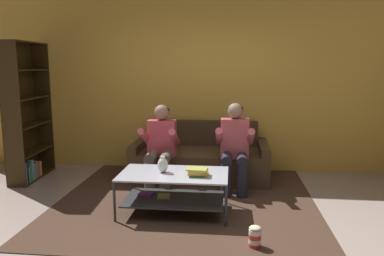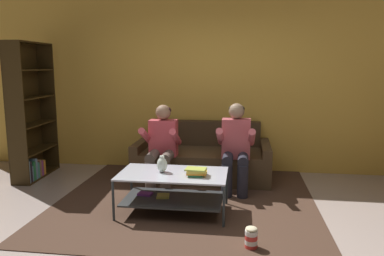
{
  "view_description": "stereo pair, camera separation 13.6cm",
  "coord_description": "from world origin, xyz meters",
  "px_view_note": "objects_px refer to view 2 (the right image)",
  "views": [
    {
      "loc": [
        0.29,
        -3.53,
        1.69
      ],
      "look_at": [
        -0.18,
        0.89,
        0.93
      ],
      "focal_mm": 35.0,
      "sensor_mm": 36.0,
      "label": 1
    },
    {
      "loc": [
        0.42,
        -3.51,
        1.69
      ],
      "look_at": [
        -0.18,
        0.89,
        0.93
      ],
      "focal_mm": 35.0,
      "sensor_mm": 36.0,
      "label": 2
    }
  ],
  "objects_px": {
    "couch": "(203,160)",
    "bookshelf": "(29,124)",
    "coffee_table": "(173,186)",
    "book_stack": "(196,172)",
    "vase": "(162,164)",
    "person_seated_right": "(236,144)",
    "person_seated_left": "(162,143)",
    "popcorn_tub": "(251,238)"
  },
  "relations": [
    {
      "from": "person_seated_right",
      "to": "bookshelf",
      "type": "relative_size",
      "value": 0.59
    },
    {
      "from": "person_seated_right",
      "to": "book_stack",
      "type": "height_order",
      "value": "person_seated_right"
    },
    {
      "from": "book_stack",
      "to": "popcorn_tub",
      "type": "distance_m",
      "value": 0.99
    },
    {
      "from": "couch",
      "to": "coffee_table",
      "type": "distance_m",
      "value": 1.43
    },
    {
      "from": "person_seated_right",
      "to": "coffee_table",
      "type": "bearing_deg",
      "value": -128.73
    },
    {
      "from": "person_seated_right",
      "to": "book_stack",
      "type": "xyz_separation_m",
      "value": [
        -0.41,
        -0.94,
        -0.12
      ]
    },
    {
      "from": "bookshelf",
      "to": "vase",
      "type": "bearing_deg",
      "value": -25.34
    },
    {
      "from": "person_seated_left",
      "to": "popcorn_tub",
      "type": "height_order",
      "value": "person_seated_left"
    },
    {
      "from": "vase",
      "to": "popcorn_tub",
      "type": "relative_size",
      "value": 0.9
    },
    {
      "from": "person_seated_right",
      "to": "bookshelf",
      "type": "xyz_separation_m",
      "value": [
        -3.07,
        0.22,
        0.18
      ]
    },
    {
      "from": "coffee_table",
      "to": "book_stack",
      "type": "distance_m",
      "value": 0.36
    },
    {
      "from": "couch",
      "to": "popcorn_tub",
      "type": "height_order",
      "value": "couch"
    },
    {
      "from": "vase",
      "to": "bookshelf",
      "type": "bearing_deg",
      "value": 154.66
    },
    {
      "from": "couch",
      "to": "person_seated_right",
      "type": "relative_size",
      "value": 1.68
    },
    {
      "from": "vase",
      "to": "book_stack",
      "type": "xyz_separation_m",
      "value": [
        0.41,
        -0.09,
        -0.04
      ]
    },
    {
      "from": "book_stack",
      "to": "bookshelf",
      "type": "relative_size",
      "value": 0.12
    },
    {
      "from": "couch",
      "to": "popcorn_tub",
      "type": "bearing_deg",
      "value": -72.34
    },
    {
      "from": "vase",
      "to": "bookshelf",
      "type": "height_order",
      "value": "bookshelf"
    },
    {
      "from": "person_seated_right",
      "to": "coffee_table",
      "type": "relative_size",
      "value": 0.96
    },
    {
      "from": "book_stack",
      "to": "person_seated_right",
      "type": "bearing_deg",
      "value": 66.46
    },
    {
      "from": "coffee_table",
      "to": "bookshelf",
      "type": "relative_size",
      "value": 0.61
    },
    {
      "from": "person_seated_left",
      "to": "book_stack",
      "type": "bearing_deg",
      "value": -57.77
    },
    {
      "from": "person_seated_right",
      "to": "popcorn_tub",
      "type": "relative_size",
      "value": 5.54
    },
    {
      "from": "coffee_table",
      "to": "vase",
      "type": "bearing_deg",
      "value": 172.82
    },
    {
      "from": "person_seated_right",
      "to": "popcorn_tub",
      "type": "xyz_separation_m",
      "value": [
        0.19,
        -1.61,
        -0.54
      ]
    },
    {
      "from": "person_seated_left",
      "to": "coffee_table",
      "type": "distance_m",
      "value": 0.97
    },
    {
      "from": "couch",
      "to": "coffee_table",
      "type": "height_order",
      "value": "couch"
    },
    {
      "from": "couch",
      "to": "bookshelf",
      "type": "distance_m",
      "value": 2.65
    },
    {
      "from": "coffee_table",
      "to": "person_seated_right",
      "type": "bearing_deg",
      "value": 51.27
    },
    {
      "from": "person_seated_right",
      "to": "bookshelf",
      "type": "distance_m",
      "value": 3.08
    },
    {
      "from": "coffee_table",
      "to": "book_stack",
      "type": "height_order",
      "value": "book_stack"
    },
    {
      "from": "person_seated_right",
      "to": "popcorn_tub",
      "type": "height_order",
      "value": "person_seated_right"
    },
    {
      "from": "person_seated_left",
      "to": "popcorn_tub",
      "type": "distance_m",
      "value": 2.07
    },
    {
      "from": "person_seated_left",
      "to": "vase",
      "type": "xyz_separation_m",
      "value": [
        0.19,
        -0.85,
        -0.06
      ]
    },
    {
      "from": "couch",
      "to": "person_seated_left",
      "type": "xyz_separation_m",
      "value": [
        -0.5,
        -0.56,
        0.35
      ]
    },
    {
      "from": "book_stack",
      "to": "bookshelf",
      "type": "xyz_separation_m",
      "value": [
        -2.66,
        1.16,
        0.3
      ]
    },
    {
      "from": "couch",
      "to": "bookshelf",
      "type": "relative_size",
      "value": 0.98
    },
    {
      "from": "person_seated_right",
      "to": "coffee_table",
      "type": "distance_m",
      "value": 1.16
    },
    {
      "from": "book_stack",
      "to": "person_seated_left",
      "type": "bearing_deg",
      "value": 122.23
    },
    {
      "from": "coffee_table",
      "to": "couch",
      "type": "bearing_deg",
      "value": 82.29
    },
    {
      "from": "couch",
      "to": "bookshelf",
      "type": "xyz_separation_m",
      "value": [
        -2.57,
        -0.34,
        0.54
      ]
    },
    {
      "from": "couch",
      "to": "book_stack",
      "type": "distance_m",
      "value": 1.52
    }
  ]
}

